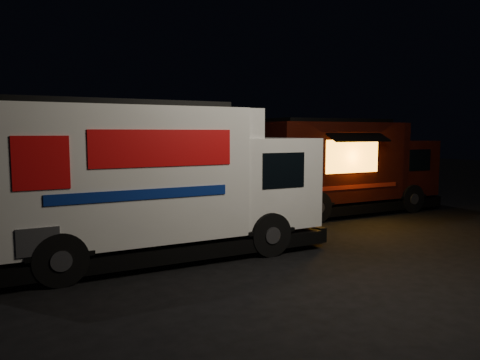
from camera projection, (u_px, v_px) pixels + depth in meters
ground at (244, 253)px, 10.67m from camera, size 80.00×80.00×0.00m
white_truck at (160, 180)px, 10.25m from camera, size 7.75×3.75×3.37m
red_truck at (346, 166)px, 15.96m from camera, size 7.15×3.67×3.17m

